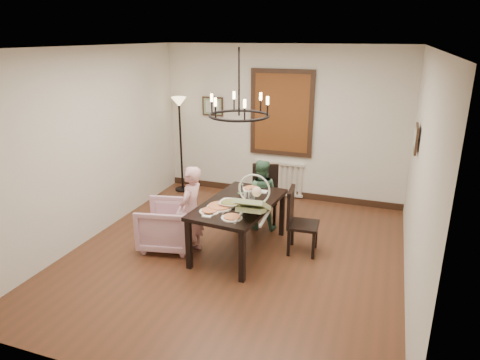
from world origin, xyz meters
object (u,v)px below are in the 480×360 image
Objects in this scene: seated_man at (260,200)px; baby_bouncer at (253,203)px; drinking_glass at (253,197)px; dining_table at (239,208)px; chair_right at (304,221)px; elderly_woman at (192,218)px; floor_lamp at (181,146)px; armchair at (167,225)px; chair_far at (264,195)px.

baby_bouncer is at bearing 91.82° from seated_man.
baby_bouncer is at bearing -72.09° from drinking_glass.
chair_right is (0.86, 0.26, -0.18)m from dining_table.
floor_lamp is at bearing -147.91° from elderly_woman.
seated_man is at bearing 122.95° from armchair.
chair_right is 0.79m from drinking_glass.
seated_man is at bearing -106.33° from chair_far.
elderly_woman is at bearing 105.92° from chair_right.
baby_bouncer is (0.94, -0.14, 0.40)m from elderly_woman.
dining_table is 0.25m from drinking_glass.
armchair is at bearing -163.17° from drinking_glass.
chair_far is 1.02× the size of chair_right.
drinking_glass reaches higher than armchair.
elderly_woman is at bearing -60.08° from floor_lamp.
elderly_woman is 0.59× the size of floor_lamp.
chair_far is 1.62× the size of baby_bouncer.
elderly_woman is (-0.60, -0.28, -0.13)m from dining_table.
elderly_woman reaches higher than armchair.
baby_bouncer is 0.58m from drinking_glass.
dining_table reaches higher than armchair.
chair_far is 1.29× the size of armchair.
baby_bouncer is at bearing -47.10° from floor_lamp.
chair_far is 0.54× the size of floor_lamp.
armchair is 0.80× the size of seated_man.
armchair is (-1.02, -0.24, -0.32)m from dining_table.
armchair is at bearing -93.25° from elderly_woman.
drinking_glass is (-0.70, -0.14, 0.33)m from chair_right.
dining_table is at bearing 75.25° from seated_man.
dining_table is 0.67m from elderly_woman.
chair_far is at bearing 41.88° from chair_right.
baby_bouncer is at bearing -92.77° from chair_far.
armchair is 0.42× the size of floor_lamp.
armchair is 0.71× the size of elderly_woman.
chair_right is at bearing 48.65° from baby_bouncer.
chair_far is 0.91× the size of elderly_woman.
chair_far is 0.96m from drinking_glass.
elderly_woman is at bearing 168.17° from baby_bouncer.
elderly_woman is (0.42, -0.04, 0.19)m from armchair.
elderly_woman is at bearing 72.89° from armchair.
seated_man is at bearing -30.73° from floor_lamp.
chair_far is at bearing -26.22° from floor_lamp.
elderly_woman reaches higher than chair_far.
chair_far is at bearing 127.47° from armchair.
baby_bouncer reaches higher than armchair.
drinking_glass is at bearing 87.57° from seated_man.
chair_far is at bearing 91.65° from dining_table.
chair_right is 0.97m from baby_bouncer.
chair_right is 7.47× the size of drinking_glass.
elderly_woman is 1.29m from seated_man.
drinking_glass is 0.07× the size of floor_lamp.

